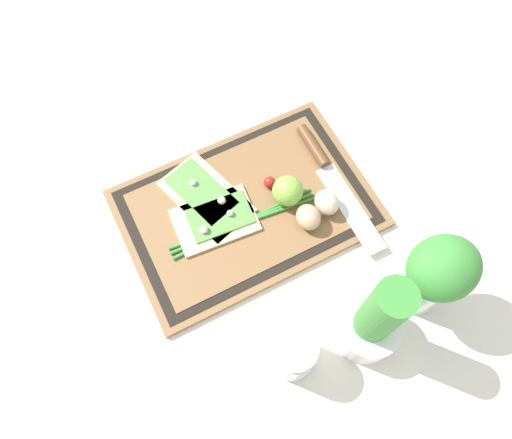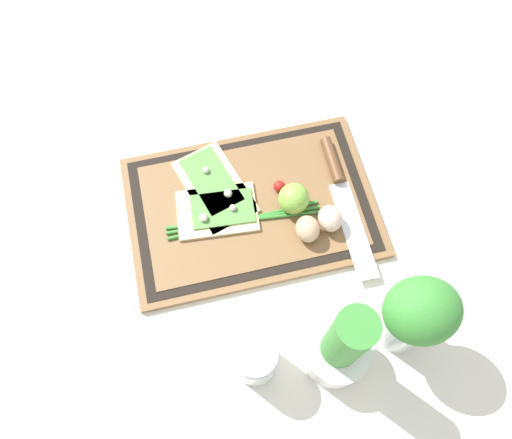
# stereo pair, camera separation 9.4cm
# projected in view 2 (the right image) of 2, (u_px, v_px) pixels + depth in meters

# --- Properties ---
(ground_plane) EXTENTS (6.00, 6.00, 0.00)m
(ground_plane) POSITION_uv_depth(u_px,v_px,m) (251.00, 208.00, 0.99)
(ground_plane) COLOR silver
(cutting_board) EXTENTS (0.48, 0.32, 0.02)m
(cutting_board) POSITION_uv_depth(u_px,v_px,m) (251.00, 206.00, 0.98)
(cutting_board) COLOR brown
(cutting_board) RESTS_ON ground_plane
(pizza_slice_near) EXTENTS (0.15, 0.20, 0.02)m
(pizza_slice_near) POSITION_uv_depth(u_px,v_px,m) (214.00, 185.00, 0.98)
(pizza_slice_near) COLOR beige
(pizza_slice_near) RESTS_ON cutting_board
(pizza_slice_far) EXTENTS (0.16, 0.12, 0.02)m
(pizza_slice_far) POSITION_uv_depth(u_px,v_px,m) (218.00, 212.00, 0.96)
(pizza_slice_far) COLOR beige
(pizza_slice_far) RESTS_ON cutting_board
(knife) EXTENTS (0.04, 0.30, 0.02)m
(knife) POSITION_uv_depth(u_px,v_px,m) (339.00, 183.00, 0.98)
(knife) COLOR silver
(knife) RESTS_ON cutting_board
(egg_brown) EXTENTS (0.05, 0.05, 0.05)m
(egg_brown) POSITION_uv_depth(u_px,v_px,m) (308.00, 229.00, 0.93)
(egg_brown) COLOR tan
(egg_brown) RESTS_ON cutting_board
(egg_pink) EXTENTS (0.05, 0.05, 0.05)m
(egg_pink) POSITION_uv_depth(u_px,v_px,m) (330.00, 218.00, 0.94)
(egg_pink) COLOR beige
(egg_pink) RESTS_ON cutting_board
(lime) EXTENTS (0.06, 0.06, 0.06)m
(lime) POSITION_uv_depth(u_px,v_px,m) (294.00, 199.00, 0.95)
(lime) COLOR #7FB742
(lime) RESTS_ON cutting_board
(cherry_tomato_red) EXTENTS (0.02, 0.02, 0.02)m
(cherry_tomato_red) POSITION_uv_depth(u_px,v_px,m) (279.00, 186.00, 0.98)
(cherry_tomato_red) COLOR red
(cherry_tomato_red) RESTS_ON cutting_board
(scallion_bunch) EXTENTS (0.30, 0.04, 0.01)m
(scallion_bunch) POSITION_uv_depth(u_px,v_px,m) (244.00, 220.00, 0.96)
(scallion_bunch) COLOR #388433
(scallion_bunch) RESTS_ON cutting_board
(herb_pot) EXTENTS (0.11, 0.11, 0.25)m
(herb_pot) POSITION_uv_depth(u_px,v_px,m) (340.00, 347.00, 0.79)
(herb_pot) COLOR white
(herb_pot) RESTS_ON ground_plane
(sauce_jar) EXTENTS (0.08, 0.08, 0.11)m
(sauce_jar) POSITION_uv_depth(u_px,v_px,m) (255.00, 359.00, 0.82)
(sauce_jar) COLOR silver
(sauce_jar) RESTS_ON ground_plane
(herb_glass) EXTENTS (0.12, 0.11, 0.21)m
(herb_glass) POSITION_uv_depth(u_px,v_px,m) (416.00, 316.00, 0.78)
(herb_glass) COLOR silver
(herb_glass) RESTS_ON ground_plane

